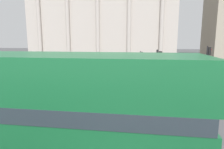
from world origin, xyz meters
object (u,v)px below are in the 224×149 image
traffic_light_mid (207,62)px  plaza_building_left (104,22)px  pedestrian_white (115,89)px  pedestrian_black (137,61)px  car_silver (175,80)px  double_decker_bus (30,111)px  traffic_light_near (158,72)px  traffic_light_far (141,60)px  pedestrian_red (45,91)px

traffic_light_mid → plaza_building_left: bearing=115.0°
plaza_building_left → pedestrian_white: size_ratio=21.39×
plaza_building_left → pedestrian_black: size_ratio=20.45×
car_silver → pedestrian_white: pedestrian_white is taller
double_decker_bus → plaza_building_left: (-6.24, 46.03, 6.72)m
traffic_light_near → pedestrian_white: traffic_light_near is taller
double_decker_bus → traffic_light_far: double_decker_bus is taller
plaza_building_left → traffic_light_far: (9.73, -26.77, -6.94)m
double_decker_bus → traffic_light_near: (4.57, 6.85, 0.27)m
traffic_light_mid → traffic_light_far: size_ratio=1.26×
traffic_light_mid → traffic_light_far: 8.72m
traffic_light_far → car_silver: size_ratio=0.77×
traffic_light_near → traffic_light_mid: size_ratio=0.99×
plaza_building_left → traffic_light_mid: plaza_building_left is taller
car_silver → pedestrian_red: bearing=164.1°
double_decker_bus → traffic_light_far: (3.49, 19.27, -0.22)m
traffic_light_mid → pedestrian_white: (-7.65, -3.91, -1.70)m
traffic_light_mid → pedestrian_red: bearing=-157.3°
traffic_light_near → traffic_light_far: (-1.08, 12.42, -0.49)m
double_decker_bus → traffic_light_mid: double_decker_bus is taller
traffic_light_mid → pedestrian_red: 13.75m
plaza_building_left → pedestrian_red: (2.93, -38.53, -8.15)m
plaza_building_left → traffic_light_far: bearing=-70.0°
pedestrian_white → pedestrian_red: bearing=-153.1°
car_silver → pedestrian_white: (-5.23, -5.41, 0.25)m
plaza_building_left → car_silver: bearing=-67.6°
traffic_light_near → pedestrian_white: (-2.94, 2.01, -1.67)m
traffic_light_mid → pedestrian_red: size_ratio=2.54×
traffic_light_near → pedestrian_red: (-7.88, 0.65, -1.70)m
traffic_light_mid → pedestrian_white: traffic_light_mid is taller
traffic_light_near → pedestrian_black: size_ratio=2.33×
car_silver → plaza_building_left: bearing=62.9°
pedestrian_white → plaza_building_left: bearing=113.5°
double_decker_bus → traffic_light_far: size_ratio=3.34×
traffic_light_near → traffic_light_far: size_ratio=1.25×
double_decker_bus → pedestrian_red: double_decker_bus is taller
traffic_light_near → pedestrian_red: bearing=175.3°
pedestrian_black → car_silver: bearing=175.7°
traffic_light_near → pedestrian_red: 8.08m
double_decker_bus → traffic_light_near: size_ratio=2.68×
traffic_light_mid → pedestrian_white: bearing=-152.9°
pedestrian_red → double_decker_bus: bearing=119.6°
pedestrian_red → pedestrian_white: 5.12m
traffic_light_far → car_silver: bearing=-56.1°
traffic_light_near → traffic_light_mid: bearing=51.5°
traffic_light_mid → pedestrian_black: bearing=112.9°
pedestrian_white → traffic_light_far: bearing=91.4°
plaza_building_left → pedestrian_red: plaza_building_left is taller
plaza_building_left → pedestrian_black: bearing=-63.3°
traffic_light_near → traffic_light_mid: (4.71, 5.92, 0.03)m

